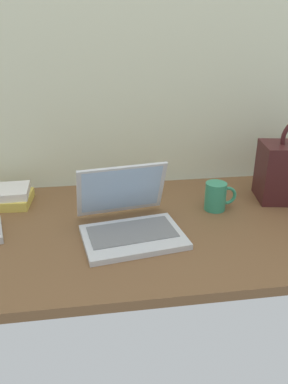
# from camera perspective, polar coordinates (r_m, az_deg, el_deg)

# --- Properties ---
(desk) EXTENTS (1.60, 0.76, 0.03)m
(desk) POSITION_cam_1_polar(r_m,az_deg,el_deg) (1.27, 2.13, -5.47)
(desk) COLOR brown
(desk) RESTS_ON ground
(laptop) EXTENTS (0.35, 0.34, 0.21)m
(laptop) POSITION_cam_1_polar(r_m,az_deg,el_deg) (1.19, -2.34, -4.30)
(laptop) COLOR silver
(laptop) RESTS_ON desk
(coffee_mug) EXTENTS (0.12, 0.08, 0.10)m
(coffee_mug) POSITION_cam_1_polar(r_m,az_deg,el_deg) (1.36, 11.14, -0.61)
(coffee_mug) COLOR #338C66
(coffee_mug) RESTS_ON desk
(remote_control_near) EXTENTS (0.11, 0.16, 0.02)m
(remote_control_near) POSITION_cam_1_polar(r_m,az_deg,el_deg) (1.48, -7.04, -0.05)
(remote_control_near) COLOR black
(remote_control_near) RESTS_ON desk
(book_stack) EXTENTS (0.19, 0.16, 0.06)m
(book_stack) POSITION_cam_1_polar(r_m,az_deg,el_deg) (1.48, -20.69, -0.67)
(book_stack) COLOR #D8BF4C
(book_stack) RESTS_ON desk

